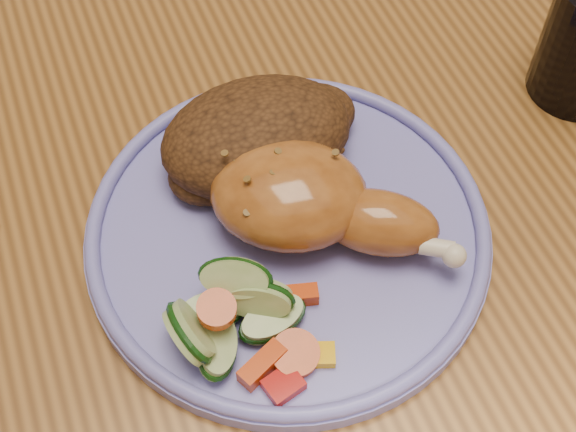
# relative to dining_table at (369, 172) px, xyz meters

# --- Properties ---
(dining_table) EXTENTS (0.90, 1.40, 0.75)m
(dining_table) POSITION_rel_dining_table_xyz_m (0.00, 0.00, 0.00)
(dining_table) COLOR brown
(dining_table) RESTS_ON ground
(plate) EXTENTS (0.27, 0.27, 0.01)m
(plate) POSITION_rel_dining_table_xyz_m (-0.11, -0.09, 0.09)
(plate) COLOR #6A67BA
(plate) RESTS_ON dining_table
(plate_rim) EXTENTS (0.26, 0.26, 0.01)m
(plate_rim) POSITION_rel_dining_table_xyz_m (-0.11, -0.09, 0.10)
(plate_rim) COLOR #6A67BA
(plate_rim) RESTS_ON plate
(chicken_leg) EXTENTS (0.15, 0.14, 0.05)m
(chicken_leg) POSITION_rel_dining_table_xyz_m (-0.09, -0.09, 0.12)
(chicken_leg) COLOR #A15A21
(chicken_leg) RESTS_ON plate
(rice_pilaf) EXTENTS (0.14, 0.10, 0.06)m
(rice_pilaf) POSITION_rel_dining_table_xyz_m (-0.10, -0.02, 0.12)
(rice_pilaf) COLOR #422510
(rice_pilaf) RESTS_ON plate
(vegetable_pile) EXTENTS (0.10, 0.10, 0.05)m
(vegetable_pile) POSITION_rel_dining_table_xyz_m (-0.16, -0.14, 0.11)
(vegetable_pile) COLOR #A50A05
(vegetable_pile) RESTS_ON plate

